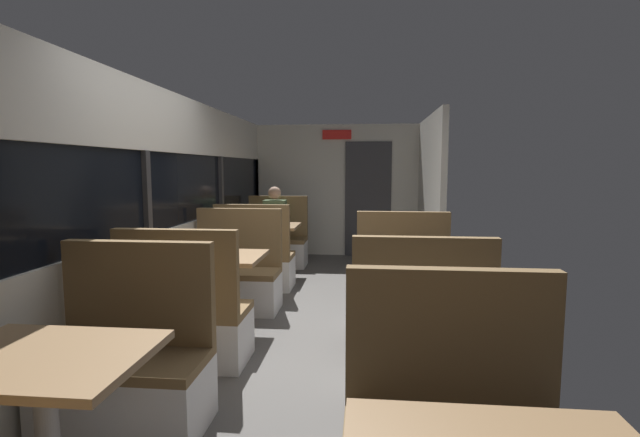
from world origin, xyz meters
The scene contains 16 objects.
ground_plane centered at (0.00, 0.00, -0.01)m, with size 3.30×9.20×0.02m, color #514F4C.
carriage_window_panel_left centered at (-1.45, 0.00, 1.11)m, with size 0.09×8.48×2.30m.
carriage_end_bulkhead centered at (0.06, 4.19, 1.14)m, with size 2.90×0.11×2.30m.
carriage_aisle_panel_right centered at (1.45, 3.00, 1.15)m, with size 0.08×2.40×2.30m, color beige.
dining_table_near_window centered at (-0.89, -2.09, 0.64)m, with size 0.90×0.70×0.74m.
bench_near_window_facing_entry centered at (-0.89, -1.39, 0.33)m, with size 0.95×0.50×1.10m.
dining_table_mid_window centered at (-0.89, 0.20, 0.64)m, with size 0.90×0.70×0.74m.
bench_mid_window_facing_end centered at (-0.89, -0.50, 0.33)m, with size 0.95×0.50×1.10m.
bench_mid_window_facing_entry centered at (-0.89, 0.90, 0.33)m, with size 0.95×0.50×1.10m.
dining_table_far_window centered at (-0.89, 2.49, 0.64)m, with size 0.90×0.70×0.74m.
bench_far_window_facing_end centered at (-0.89, 1.79, 0.33)m, with size 0.95×0.50×1.10m.
bench_far_window_facing_entry centered at (-0.89, 3.19, 0.33)m, with size 0.95×0.50×1.10m.
dining_table_rear_aisle centered at (0.89, 0.00, 0.64)m, with size 0.90×0.70×0.74m.
bench_rear_aisle_facing_end centered at (0.89, -0.70, 0.33)m, with size 0.95×0.50×1.10m.
bench_rear_aisle_facing_entry centered at (0.89, 0.70, 0.33)m, with size 0.95×0.50×1.10m.
seated_passenger centered at (-0.89, 3.12, 0.54)m, with size 0.47×0.55×1.26m.
Camera 1 is at (0.50, -3.88, 1.55)m, focal length 25.68 mm.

